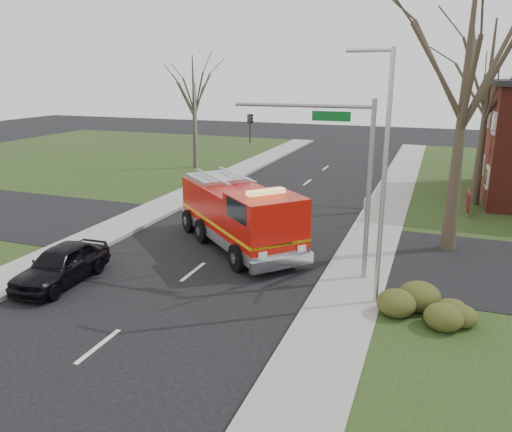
% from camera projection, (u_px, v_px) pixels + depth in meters
% --- Properties ---
extents(ground, '(120.00, 120.00, 0.00)m').
position_uv_depth(ground, '(193.00, 272.00, 19.89)').
color(ground, black).
rests_on(ground, ground).
extents(sidewalk_right, '(2.40, 80.00, 0.15)m').
position_uv_depth(sidewalk_right, '(348.00, 293.00, 17.81)').
color(sidewalk_right, gray).
rests_on(sidewalk_right, ground).
extents(sidewalk_left, '(2.40, 80.00, 0.15)m').
position_uv_depth(sidewalk_left, '(67.00, 252.00, 21.93)').
color(sidewalk_left, gray).
rests_on(sidewalk_left, ground).
extents(health_center_sign, '(0.12, 2.00, 1.40)m').
position_uv_depth(health_center_sign, '(468.00, 201.00, 27.43)').
color(health_center_sign, '#511213').
rests_on(health_center_sign, ground).
extents(hedge_corner, '(2.80, 2.00, 0.90)m').
position_uv_depth(hedge_corner, '(432.00, 304.00, 15.84)').
color(hedge_corner, '#353C15').
rests_on(hedge_corner, lawn_right).
extents(bare_tree_near, '(6.00, 6.00, 12.00)m').
position_uv_depth(bare_tree_near, '(466.00, 79.00, 20.09)').
color(bare_tree_near, '#352A1F').
rests_on(bare_tree_near, ground).
extents(bare_tree_far, '(5.25, 5.25, 10.50)m').
position_uv_depth(bare_tree_far, '(487.00, 94.00, 27.96)').
color(bare_tree_far, '#352A1F').
rests_on(bare_tree_far, ground).
extents(bare_tree_left, '(4.50, 4.50, 9.00)m').
position_uv_depth(bare_tree_left, '(194.00, 100.00, 39.71)').
color(bare_tree_left, '#352A1F').
rests_on(bare_tree_left, ground).
extents(traffic_signal_mast, '(5.29, 0.18, 6.80)m').
position_uv_depth(traffic_signal_mast, '(335.00, 156.00, 18.21)').
color(traffic_signal_mast, gray).
rests_on(traffic_signal_mast, ground).
extents(streetlight_pole, '(1.48, 0.16, 8.40)m').
position_uv_depth(streetlight_pole, '(383.00, 174.00, 15.81)').
color(streetlight_pole, '#B7BABF').
rests_on(streetlight_pole, ground).
extents(utility_pole_far, '(0.14, 0.14, 7.00)m').
position_uv_depth(utility_pole_far, '(196.00, 136.00, 33.81)').
color(utility_pole_far, gray).
rests_on(utility_pole_far, ground).
extents(fire_engine, '(7.60, 7.34, 3.18)m').
position_uv_depth(fire_engine, '(240.00, 216.00, 22.40)').
color(fire_engine, '#BA1008').
rests_on(fire_engine, ground).
extents(parked_car_maroon, '(1.87, 4.35, 1.47)m').
position_uv_depth(parked_car_maroon, '(61.00, 264.00, 18.70)').
color(parked_car_maroon, black).
rests_on(parked_car_maroon, ground).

